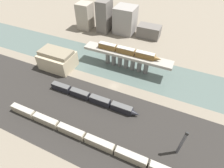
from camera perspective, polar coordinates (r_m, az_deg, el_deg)
ground_plane at (r=96.32m, az=0.71°, el=-0.69°), size 400.00×400.00×0.00m
railbed_yard at (r=82.49m, az=-6.12°, el=-11.35°), size 280.00×42.00×0.01m
river_water at (r=109.16m, az=4.55°, el=5.39°), size 320.00×28.90×0.01m
bridge at (r=104.74m, az=4.78°, el=8.60°), size 53.25×7.59×10.31m
train_on_bridge at (r=102.05m, az=5.26°, el=10.61°), size 37.78×3.05×3.48m
train_yard_near at (r=75.33m, az=-7.85°, el=-17.21°), size 83.53×2.78×3.88m
train_yard_mid at (r=88.21m, az=-6.53°, el=-4.59°), size 48.89×3.12×3.84m
warehouse_building at (r=111.40m, az=-17.35°, el=7.69°), size 19.78×14.63×11.39m
signal_tower at (r=72.61m, az=21.77°, el=-17.57°), size 1.09×1.09×14.46m
city_block_far_left at (r=152.50m, az=-8.76°, el=21.08°), size 11.03×10.98×20.19m
city_block_left at (r=146.17m, az=-2.50°, el=21.28°), size 9.10×12.72×23.88m
city_block_center at (r=144.78m, az=4.34°, el=20.15°), size 15.50×15.36×20.02m
city_block_right at (r=142.23m, az=11.94°, el=16.46°), size 16.91×10.37×8.99m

